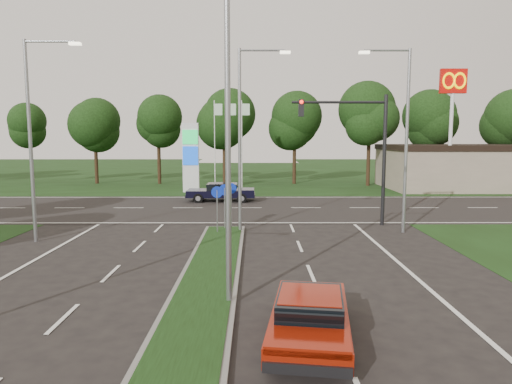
{
  "coord_description": "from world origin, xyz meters",
  "views": [
    {
      "loc": [
        1.53,
        -6.5,
        4.72
      ],
      "look_at": [
        1.59,
        14.72,
        2.2
      ],
      "focal_mm": 32.0,
      "sensor_mm": 36.0,
      "label": 1
    }
  ],
  "objects": [
    {
      "name": "verge_far",
      "position": [
        0.0,
        55.0,
        0.0
      ],
      "size": [
        160.0,
        50.0,
        0.02
      ],
      "primitive_type": "cube",
      "color": "black",
      "rests_on": "ground"
    },
    {
      "name": "cross_road",
      "position": [
        0.0,
        24.0,
        0.0
      ],
      "size": [
        160.0,
        12.0,
        0.02
      ],
      "primitive_type": "cube",
      "color": "black",
      "rests_on": "ground"
    },
    {
      "name": "median_kerb",
      "position": [
        0.0,
        4.0,
        0.06
      ],
      "size": [
        2.0,
        26.0,
        0.12
      ],
      "primitive_type": "cube",
      "color": "slate",
      "rests_on": "ground"
    },
    {
      "name": "commercial_building",
      "position": [
        22.0,
        36.0,
        2.0
      ],
      "size": [
        16.0,
        9.0,
        4.0
      ],
      "primitive_type": "cube",
      "color": "gray",
      "rests_on": "ground"
    },
    {
      "name": "streetlight_median_near",
      "position": [
        1.0,
        6.0,
        5.08
      ],
      "size": [
        2.53,
        0.22,
        9.0
      ],
      "color": "gray",
      "rests_on": "ground"
    },
    {
      "name": "streetlight_median_far",
      "position": [
        1.0,
        16.0,
        5.08
      ],
      "size": [
        2.53,
        0.22,
        9.0
      ],
      "color": "gray",
      "rests_on": "ground"
    },
    {
      "name": "streetlight_left_far",
      "position": [
        -8.3,
        14.0,
        5.08
      ],
      "size": [
        2.53,
        0.22,
        9.0
      ],
      "color": "gray",
      "rests_on": "ground"
    },
    {
      "name": "streetlight_right_far",
      "position": [
        8.8,
        16.0,
        5.08
      ],
      "size": [
        2.53,
        0.22,
        9.0
      ],
      "rotation": [
        0.0,
        0.0,
        3.14
      ],
      "color": "gray",
      "rests_on": "ground"
    },
    {
      "name": "traffic_signal",
      "position": [
        7.19,
        18.0,
        4.65
      ],
      "size": [
        5.1,
        0.42,
        7.0
      ],
      "color": "black",
      "rests_on": "ground"
    },
    {
      "name": "median_signs",
      "position": [
        0.0,
        16.4,
        1.71
      ],
      "size": [
        1.16,
        1.76,
        2.38
      ],
      "color": "gray",
      "rests_on": "ground"
    },
    {
      "name": "gas_pylon",
      "position": [
        -3.79,
        33.05,
        3.2
      ],
      "size": [
        5.8,
        1.26,
        8.0
      ],
      "color": "silver",
      "rests_on": "ground"
    },
    {
      "name": "mcdonalds_sign",
      "position": [
        18.0,
        31.97,
        7.99
      ],
      "size": [
        2.2,
        0.47,
        10.4
      ],
      "color": "silver",
      "rests_on": "ground"
    },
    {
      "name": "treeline_far",
      "position": [
        0.1,
        39.93,
        6.83
      ],
      "size": [
        6.0,
        6.0,
        9.9
      ],
      "color": "black",
      "rests_on": "ground"
    },
    {
      "name": "red_sedan",
      "position": [
        2.81,
        3.66,
        0.63
      ],
      "size": [
        2.33,
        4.44,
        1.17
      ],
      "rotation": [
        0.0,
        0.0,
        -0.14
      ],
      "color": "maroon",
      "rests_on": "ground"
    },
    {
      "name": "navy_sedan",
      "position": [
        -0.96,
        27.31,
        0.73
      ],
      "size": [
        4.97,
        2.1,
        1.37
      ],
      "rotation": [
        0.0,
        0.0,
        1.57
      ],
      "color": "black",
      "rests_on": "ground"
    }
  ]
}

